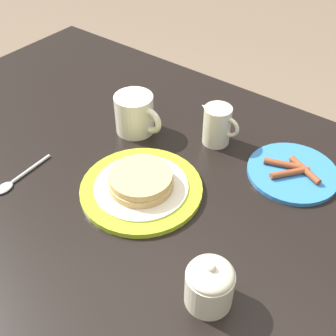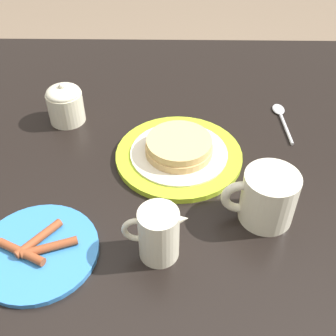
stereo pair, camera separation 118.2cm
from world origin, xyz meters
name	(u,v)px [view 2 (the right image)]	position (x,y,z in m)	size (l,w,h in m)	color
ground_plane	(157,327)	(0.00, 0.00, 0.00)	(8.00, 8.00, 0.00)	#7A6651
dining_table	(152,184)	(0.00, 0.00, 0.66)	(1.59, 1.02, 0.76)	black
pancake_plate	(179,152)	(-0.06, 0.02, 0.77)	(0.25, 0.25, 0.05)	#AAC628
side_plate_bacon	(38,251)	(0.17, 0.26, 0.77)	(0.20, 0.20, 0.02)	#337AC6
coffee_mug	(267,197)	(-0.20, 0.18, 0.81)	(0.13, 0.09, 0.10)	beige
creamer_pitcher	(159,233)	(-0.02, 0.26, 0.81)	(0.11, 0.06, 0.10)	beige
sugar_bowl	(65,103)	(0.19, -0.10, 0.80)	(0.08, 0.08, 0.09)	beige
spoon	(281,116)	(-0.29, -0.12, 0.76)	(0.03, 0.15, 0.01)	silver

